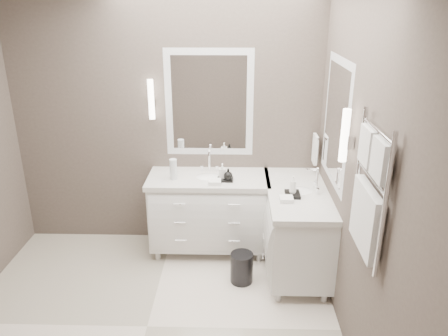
{
  "coord_description": "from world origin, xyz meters",
  "views": [
    {
      "loc": [
        0.72,
        -2.89,
        2.54
      ],
      "look_at": [
        0.62,
        0.7,
        1.15
      ],
      "focal_mm": 35.0,
      "sensor_mm": 36.0,
      "label": 1
    }
  ],
  "objects_px": {
    "vanity_right": "(297,225)",
    "towel_ladder": "(369,197)",
    "vanity_back": "(209,209)",
    "waste_bin": "(242,268)"
  },
  "relations": [
    {
      "from": "vanity_right",
      "to": "towel_ladder",
      "type": "distance_m",
      "value": 1.6
    },
    {
      "from": "vanity_back",
      "to": "towel_ladder",
      "type": "relative_size",
      "value": 1.38
    },
    {
      "from": "vanity_back",
      "to": "vanity_right",
      "type": "relative_size",
      "value": 1.0
    },
    {
      "from": "vanity_back",
      "to": "towel_ladder",
      "type": "distance_m",
      "value": 2.16
    },
    {
      "from": "vanity_back",
      "to": "towel_ladder",
      "type": "height_order",
      "value": "towel_ladder"
    },
    {
      "from": "vanity_right",
      "to": "waste_bin",
      "type": "bearing_deg",
      "value": -154.91
    },
    {
      "from": "waste_bin",
      "to": "vanity_right",
      "type": "bearing_deg",
      "value": 25.09
    },
    {
      "from": "towel_ladder",
      "to": "waste_bin",
      "type": "xyz_separation_m",
      "value": [
        -0.76,
        1.05,
        -1.24
      ]
    },
    {
      "from": "vanity_right",
      "to": "waste_bin",
      "type": "distance_m",
      "value": 0.68
    },
    {
      "from": "vanity_back",
      "to": "waste_bin",
      "type": "distance_m",
      "value": 0.75
    }
  ]
}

